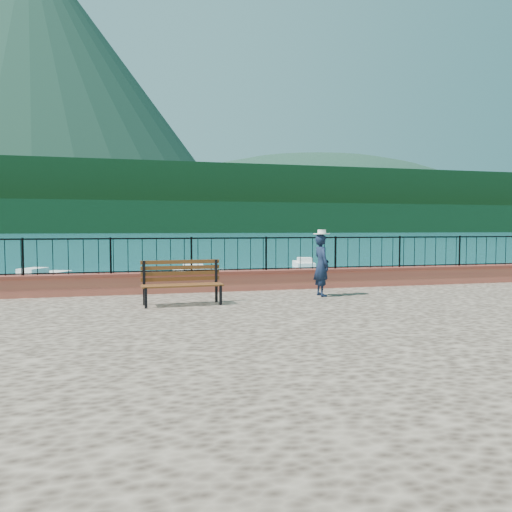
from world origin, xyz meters
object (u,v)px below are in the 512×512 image
boat_2 (393,276)px  boat_0 (42,291)px  boat_4 (202,270)px  boat_1 (300,284)px  person (322,265)px  boat_5 (304,262)px  park_bench (182,292)px  boat_3 (40,274)px

boat_2 → boat_0: bearing=-179.3°
boat_4 → boat_1: bearing=-61.3°
person → boat_5: person is taller
boat_2 → boat_4: size_ratio=1.08×
person → boat_2: 15.29m
boat_0 → person: bearing=-42.1°
boat_0 → boat_5: (16.58, 13.75, 0.00)m
park_bench → boat_3: bearing=105.6°
park_bench → boat_0: park_bench is taller
boat_4 → boat_2: bearing=-24.9°
park_bench → boat_1: (6.65, 10.28, -1.11)m
person → boat_3: 20.71m
person → boat_4: size_ratio=0.47×
boat_0 → boat_5: same height
park_bench → boat_5: (11.90, 24.13, -1.11)m
park_bench → person: size_ratio=1.15×
boat_0 → boat_3: size_ratio=0.81×
person → boat_4: (-0.54, 18.02, -1.63)m
park_bench → person: 3.85m
boat_2 → boat_1: bearing=-165.6°
park_bench → boat_4: park_bench is taller
park_bench → boat_4: (3.23, 18.62, -1.11)m
boat_3 → boat_1: bearing=-96.1°
park_bench → boat_3: size_ratio=0.44×
boat_1 → boat_5: 14.81m
boat_4 → park_bench: bearing=-93.5°
park_bench → person: (3.77, 0.60, 0.52)m
park_bench → boat_4: 18.93m
boat_1 → boat_4: (-3.42, 8.34, 0.00)m
boat_3 → boat_4: (9.24, -0.17, 0.00)m
boat_3 → boat_5: (17.91, 5.35, 0.00)m
person → boat_0: (-8.45, 9.78, -1.63)m
boat_0 → boat_4: same height
boat_0 → boat_1: same height
boat_4 → boat_3: bearing=-174.7°
person → park_bench: bearing=97.2°
boat_0 → boat_4: bearing=53.2°
boat_0 → boat_1: bearing=6.5°
boat_1 → boat_3: (-12.66, 8.50, 0.00)m
boat_0 → boat_3: 8.51m
boat_3 → boat_4: same height
person → boat_3: (-9.78, 18.18, -1.63)m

